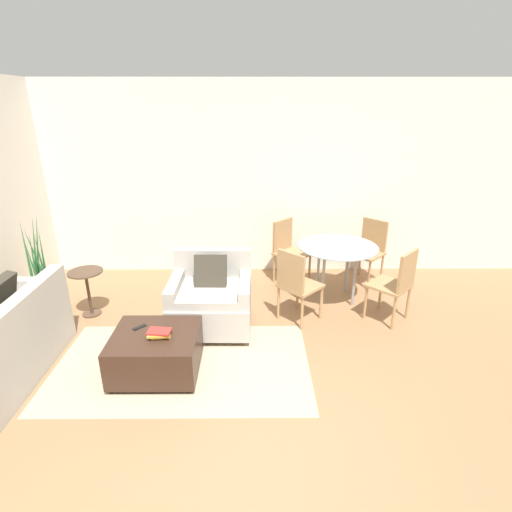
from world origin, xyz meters
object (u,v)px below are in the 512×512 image
(dining_chair_far_left, at_px, (288,247))
(dining_chair_far_right, at_px, (369,247))
(tv_remote_primary, at_px, (139,327))
(dining_chair_near_left, at_px, (296,282))
(potted_plant, at_px, (44,294))
(dining_chair_near_right, at_px, (397,281))
(ottoman, at_px, (156,351))
(book_stack, at_px, (160,333))
(side_table, at_px, (87,285))
(dining_table, at_px, (337,253))
(armchair, at_px, (211,299))

(dining_chair_far_left, relative_size, dining_chair_far_right, 1.00)
(tv_remote_primary, height_order, dining_chair_near_left, dining_chair_near_left)
(potted_plant, distance_m, dining_chair_near_right, 4.19)
(ottoman, relative_size, dining_chair_far_left, 0.89)
(dining_chair_near_left, xyz_separation_m, dining_chair_far_right, (1.17, 1.17, 0.00))
(ottoman, distance_m, potted_plant, 1.93)
(dining_chair_near_left, distance_m, dining_chair_far_right, 1.65)
(ottoman, relative_size, dining_chair_near_right, 0.89)
(book_stack, relative_size, dining_chair_near_left, 0.25)
(dining_chair_far_right, bearing_deg, dining_chair_far_left, 180.00)
(tv_remote_primary, bearing_deg, dining_chair_far_right, 35.76)
(potted_plant, height_order, dining_chair_near_left, potted_plant)
(tv_remote_primary, bearing_deg, dining_chair_near_right, 16.54)
(dining_chair_near_left, bearing_deg, ottoman, -146.55)
(ottoman, relative_size, potted_plant, 0.63)
(dining_chair_far_right, bearing_deg, ottoman, -140.86)
(side_table, distance_m, dining_chair_far_right, 3.78)
(side_table, bearing_deg, dining_chair_near_right, -2.91)
(book_stack, relative_size, dining_chair_near_right, 0.25)
(dining_chair_near_left, distance_m, dining_chair_far_left, 1.17)
(side_table, relative_size, dining_chair_near_right, 0.64)
(side_table, relative_size, dining_table, 0.57)
(side_table, height_order, dining_chair_far_right, dining_chair_far_right)
(dining_chair_far_left, bearing_deg, side_table, -158.44)
(book_stack, bearing_deg, dining_chair_far_left, 57.62)
(tv_remote_primary, distance_m, dining_chair_far_left, 2.54)
(potted_plant, distance_m, dining_chair_far_right, 4.30)
(armchair, height_order, ottoman, armchair)
(dining_table, bearing_deg, tv_remote_primary, -147.17)
(dining_table, relative_size, dining_chair_near_right, 1.12)
(book_stack, height_order, dining_chair_near_left, dining_chair_near_left)
(ottoman, relative_size, dining_table, 0.80)
(potted_plant, distance_m, dining_table, 3.64)
(ottoman, relative_size, book_stack, 3.58)
(dining_table, distance_m, dining_chair_near_right, 0.83)
(side_table, relative_size, dining_chair_far_left, 0.64)
(tv_remote_primary, xyz_separation_m, dining_table, (2.17, 1.40, 0.23))
(dining_table, bearing_deg, side_table, -172.61)
(tv_remote_primary, xyz_separation_m, dining_chair_near_left, (1.59, 0.82, 0.10))
(side_table, bearing_deg, dining_chair_far_left, 21.56)
(book_stack, relative_size, dining_table, 0.22)
(dining_chair_near_left, bearing_deg, dining_chair_far_right, 45.00)
(book_stack, bearing_deg, dining_chair_near_right, 21.09)
(dining_chair_far_left, bearing_deg, tv_remote_primary, -128.68)
(armchair, height_order, book_stack, armchair)
(tv_remote_primary, bearing_deg, dining_chair_far_left, 51.32)
(armchair, distance_m, dining_chair_far_left, 1.61)
(side_table, xyz_separation_m, dining_table, (3.07, 0.40, 0.25))
(potted_plant, relative_size, dining_chair_far_right, 1.41)
(armchair, relative_size, dining_chair_far_left, 1.01)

